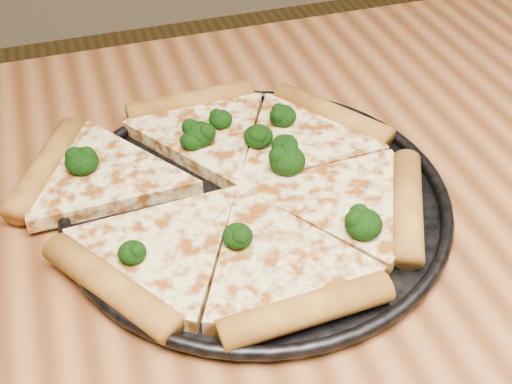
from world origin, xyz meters
name	(u,v)px	position (x,y,z in m)	size (l,w,h in m)	color
dining_table	(334,352)	(0.00, 0.00, 0.66)	(1.20, 0.90, 0.75)	brown
pizza_pan	(256,199)	(-0.04, 0.11, 0.76)	(0.35, 0.35, 0.02)	black
pizza	(232,187)	(-0.06, 0.12, 0.77)	(0.38, 0.33, 0.03)	beige
broccoli_florets	(237,162)	(-0.04, 0.14, 0.78)	(0.24, 0.21, 0.03)	black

